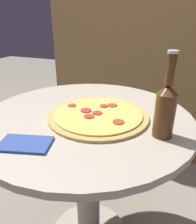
% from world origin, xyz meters
% --- Properties ---
extents(table, '(0.81, 0.81, 0.69)m').
position_xyz_m(table, '(0.00, 0.00, 0.51)').
color(table, '#B2A893').
rests_on(table, ground_plane).
extents(fence_panel, '(1.27, 0.04, 1.70)m').
position_xyz_m(fence_panel, '(0.00, 0.85, 0.85)').
color(fence_panel, olive).
rests_on(fence_panel, ground_plane).
extents(pizza, '(0.38, 0.38, 0.02)m').
position_xyz_m(pizza, '(0.05, -0.00, 0.70)').
color(pizza, tan).
rests_on(pizza, table).
extents(beer_bottle, '(0.06, 0.06, 0.27)m').
position_xyz_m(beer_bottle, '(0.29, -0.06, 0.79)').
color(beer_bottle, '#563314').
rests_on(beer_bottle, table).
extents(napkin, '(0.17, 0.13, 0.01)m').
position_xyz_m(napkin, '(-0.08, -0.26, 0.69)').
color(napkin, '#334C99').
rests_on(napkin, table).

